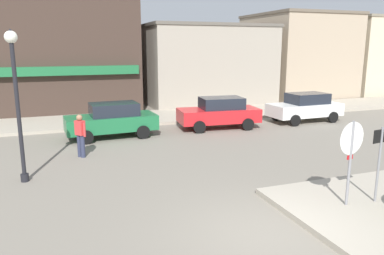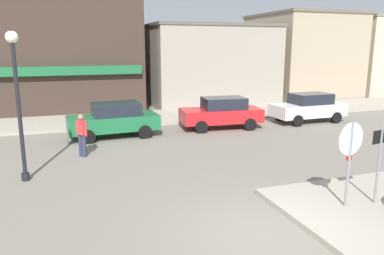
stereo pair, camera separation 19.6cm
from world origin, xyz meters
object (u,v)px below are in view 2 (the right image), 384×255
object	(u,v)px
stop_sign	(350,153)
parked_car_nearest	(114,119)
one_way_sign	(379,158)
parked_car_third	(308,107)
pedestrian_crossing_near	(82,134)
parked_car_second	(222,112)
lamp_post	(16,84)

from	to	relation	value
stop_sign	parked_car_nearest	distance (m)	10.85
one_way_sign	parked_car_third	xyz separation A→B (m)	(5.24, 10.04, -0.52)
parked_car_nearest	pedestrian_crossing_near	size ratio (longest dim) A/B	2.54
one_way_sign	parked_car_second	world-z (taller)	one_way_sign
stop_sign	parked_car_second	size ratio (longest dim) A/B	0.56
one_way_sign	lamp_post	distance (m)	10.13
one_way_sign	pedestrian_crossing_near	bearing A→B (deg)	133.33
parked_car_third	stop_sign	bearing A→B (deg)	-121.45
parked_car_second	pedestrian_crossing_near	distance (m)	7.47
stop_sign	parked_car_third	world-z (taller)	stop_sign
lamp_post	parked_car_nearest	size ratio (longest dim) A/B	1.11
parked_car_nearest	stop_sign	bearing A→B (deg)	-66.09
parked_car_third	pedestrian_crossing_near	size ratio (longest dim) A/B	2.52
parked_car_nearest	lamp_post	bearing A→B (deg)	-124.57
parked_car_second	pedestrian_crossing_near	world-z (taller)	pedestrian_crossing_near
pedestrian_crossing_near	one_way_sign	bearing A→B (deg)	-46.67
pedestrian_crossing_near	stop_sign	bearing A→B (deg)	-50.11
parked_car_nearest	parked_car_second	xyz separation A→B (m)	(5.35, 0.09, 0.00)
stop_sign	parked_car_second	bearing A→B (deg)	84.51
lamp_post	parked_car_third	bearing A→B (deg)	19.66
parked_car_second	parked_car_third	size ratio (longest dim) A/B	1.02
parked_car_third	parked_car_nearest	bearing A→B (deg)	-179.66
stop_sign	parked_car_third	distance (m)	11.69
one_way_sign	parked_car_second	xyz separation A→B (m)	(0.11, 10.07, -0.52)
parked_car_second	stop_sign	bearing A→B (deg)	-95.49
parked_car_nearest	parked_car_third	xyz separation A→B (m)	(10.47, 0.06, 0.00)
stop_sign	pedestrian_crossing_near	xyz separation A→B (m)	(-5.94, 7.10, -0.65)
one_way_sign	parked_car_third	distance (m)	11.34
one_way_sign	parked_car_third	world-z (taller)	one_way_sign
parked_car_third	pedestrian_crossing_near	xyz separation A→B (m)	(-12.02, -2.85, 0.06)
stop_sign	pedestrian_crossing_near	size ratio (longest dim) A/B	1.43
stop_sign	one_way_sign	xyz separation A→B (m)	(0.84, -0.09, -0.19)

